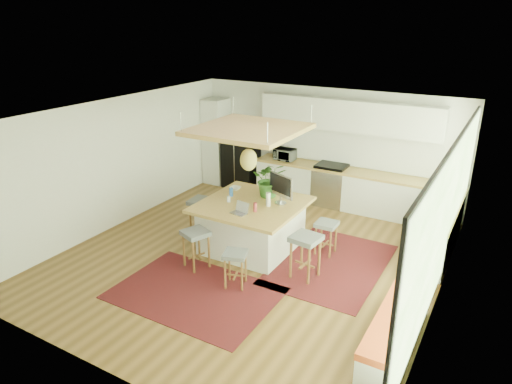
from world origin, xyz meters
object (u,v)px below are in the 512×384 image
Objects in this scene: fridge at (241,153)px; stool_right_back at (326,236)px; stool_right_front at (305,258)px; monitor at (281,190)px; stool_left_side at (202,218)px; laptop at (239,207)px; island at (252,226)px; island_plant at (270,183)px; stool_near_left at (196,249)px; stool_near_right at (235,267)px; microwave at (285,153)px.

fridge reaches higher than stool_right_back.
stool_right_front is 1.24× the size of monitor.
laptop is (1.23, -0.55, 0.70)m from stool_left_side.
island is 0.89m from island_plant.
stool_near_left is 1.10× the size of stool_right_back.
stool_right_back is (-0.01, 0.97, 0.00)m from stool_right_front.
island is 1.43m from stool_right_front.
stool_near_right is 1.78m from monitor.
stool_near_right is at bearing -70.98° from island.
stool_right_front is at bearing 19.68° from stool_near_left.
stool_near_left is 1.89m from monitor.
island is at bearing -56.19° from fridge.
monitor is (0.95, 1.40, 0.83)m from stool_near_left.
monitor is (-0.86, 0.75, 0.83)m from stool_right_front.
stool_right_front is 1.55× the size of microwave.
stool_near_right is 0.99× the size of monitor.
stool_left_side is at bearing -169.21° from stool_right_back.
island_plant is at bearing 100.54° from stool_near_right.
stool_near_left is 0.91× the size of stool_right_front.
monitor is (0.02, 1.58, 0.83)m from stool_near_right.
fridge is at bearing 134.93° from stool_right_front.
stool_left_side reaches higher than stool_right_back.
stool_left_side is at bearing 179.99° from island.
stool_near_left is at bearing -58.43° from stool_left_side.
stool_near_left is at bearing 169.27° from stool_near_right.
stool_left_side is 1.22× the size of monitor.
monitor is at bearing 72.39° from laptop.
stool_near_left is 1.93m from stool_right_front.
microwave reaches higher than island.
stool_right_front is 1.21× the size of stool_right_back.
island is (1.99, -2.85, -0.46)m from fridge.
monitor is 1.25× the size of microwave.
island_plant reaches higher than stool_left_side.
monitor is (1.66, 0.26, 0.83)m from stool_left_side.
stool_right_back is at bearing -48.11° from microwave.
laptop is at bearing -177.57° from stool_right_front.
monitor reaches higher than stool_right_front.
laptop reaches higher than island.
monitor is at bearing 139.12° from stool_right_front.
stool_near_left is at bearing -121.04° from laptop.
stool_left_side is at bearing 121.57° from stool_near_left.
stool_right_back is (1.81, 1.62, 0.00)m from stool_near_left.
stool_right_back is 3.22m from microwave.
fridge is at bearing 110.77° from stool_near_left.
stool_left_side is at bearing 141.13° from stool_near_right.
stool_left_side is (-0.70, 1.14, 0.00)m from stool_near_left.
stool_near_right is 0.80× the size of stool_right_front.
island is 2.86× the size of stool_right_back.
fridge is at bearing 144.50° from stool_right_back.
microwave is (-2.07, 3.34, 0.74)m from stool_right_front.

